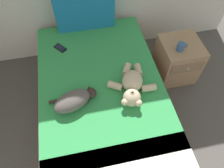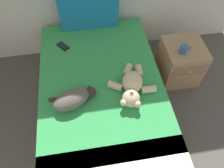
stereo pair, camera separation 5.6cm
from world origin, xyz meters
name	(u,v)px [view 2 (the right image)]	position (x,y,z in m)	size (l,w,h in m)	color
bed	(102,96)	(1.68, 3.21, 0.26)	(1.25, 1.91, 0.52)	#9E7A56
patterned_cushion	(89,9)	(1.66, 4.07, 0.75)	(0.66, 0.14, 0.45)	#1972AD
cat	(73,99)	(1.41, 3.01, 0.59)	(0.44, 0.30, 0.15)	#59514C
teddy_bear	(132,87)	(1.95, 3.05, 0.59)	(0.45, 0.54, 0.17)	beige
cell_phone	(63,46)	(1.32, 3.76, 0.52)	(0.15, 0.16, 0.01)	black
nightstand	(180,62)	(2.68, 3.54, 0.26)	(0.45, 0.49, 0.52)	#9E7A56
mug	(184,49)	(2.61, 3.47, 0.56)	(0.12, 0.08, 0.09)	#33598C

